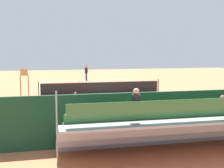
# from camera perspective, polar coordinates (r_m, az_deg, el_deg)

# --- Properties ---
(ground_plane) EXTENTS (60.00, 60.00, 0.00)m
(ground_plane) POSITION_cam_1_polar(r_m,az_deg,el_deg) (25.98, -2.02, -1.67)
(ground_plane) COLOR #CC7047
(court_line_markings) EXTENTS (10.10, 22.20, 0.01)m
(court_line_markings) POSITION_cam_1_polar(r_m,az_deg,el_deg) (26.01, -2.03, -1.66)
(court_line_markings) COLOR white
(court_line_markings) RESTS_ON ground
(tennis_net) EXTENTS (10.30, 0.10, 1.07)m
(tennis_net) POSITION_cam_1_polar(r_m,az_deg,el_deg) (25.91, -2.02, -0.57)
(tennis_net) COLOR black
(tennis_net) RESTS_ON ground
(backdrop_wall) EXTENTS (18.00, 0.16, 2.00)m
(backdrop_wall) POSITION_cam_1_polar(r_m,az_deg,el_deg) (12.57, 10.53, -5.86)
(backdrop_wall) COLOR #194228
(backdrop_wall) RESTS_ON ground
(bleacher_stand) EXTENTS (9.06, 2.40, 2.48)m
(bleacher_stand) POSITION_cam_1_polar(r_m,az_deg,el_deg) (11.40, 12.96, -7.69)
(bleacher_stand) COLOR #9EA0A5
(bleacher_stand) RESTS_ON ground
(umpire_chair) EXTENTS (0.67, 0.67, 2.14)m
(umpire_chair) POSITION_cam_1_polar(r_m,az_deg,el_deg) (25.36, -15.90, 0.88)
(umpire_chair) COLOR #A88456
(umpire_chair) RESTS_ON ground
(courtside_bench) EXTENTS (1.80, 0.40, 0.93)m
(courtside_bench) POSITION_cam_1_polar(r_m,az_deg,el_deg) (14.30, 17.53, -6.37)
(courtside_bench) COLOR #33383D
(courtside_bench) RESTS_ON ground
(equipment_bag) EXTENTS (0.90, 0.36, 0.36)m
(equipment_bag) POSITION_cam_1_polar(r_m,az_deg,el_deg) (13.60, 12.39, -8.52)
(equipment_bag) COLOR #334C8C
(equipment_bag) RESTS_ON ground
(tennis_player) EXTENTS (0.42, 0.55, 1.93)m
(tennis_player) POSITION_cam_1_polar(r_m,az_deg,el_deg) (36.73, -4.78, 2.27)
(tennis_player) COLOR navy
(tennis_player) RESTS_ON ground
(tennis_racket) EXTENTS (0.57, 0.42, 0.03)m
(tennis_racket) POSITION_cam_1_polar(r_m,az_deg,el_deg) (36.32, -6.31, 0.62)
(tennis_racket) COLOR black
(tennis_racket) RESTS_ON ground
(tennis_ball_near) EXTENTS (0.07, 0.07, 0.07)m
(tennis_ball_near) POSITION_cam_1_polar(r_m,az_deg,el_deg) (35.34, -7.89, 0.47)
(tennis_ball_near) COLOR #CCDB33
(tennis_ball_near) RESTS_ON ground
(line_judge) EXTENTS (0.37, 0.53, 1.93)m
(line_judge) POSITION_cam_1_polar(r_m,az_deg,el_deg) (12.60, -7.00, -5.70)
(line_judge) COLOR #232328
(line_judge) RESTS_ON ground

